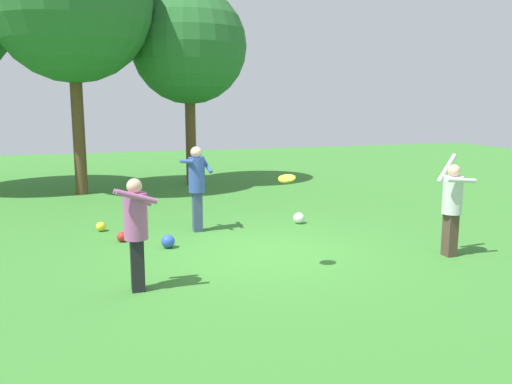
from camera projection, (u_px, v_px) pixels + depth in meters
The scene contains 11 objects.
ground_plane at pixel (263, 252), 9.61m from camera, with size 40.00×40.00×0.00m, color #387A2D.
person_thrower at pixel (452, 202), 9.22m from camera, with size 0.57×0.48×1.80m.
person_catcher at pixel (136, 225), 7.51m from camera, with size 0.60×0.52×1.65m.
person_bystander at pixel (197, 181), 10.97m from camera, with size 0.62×0.70×1.79m.
frisbee at pixel (287, 178), 8.26m from camera, with size 0.38×0.38×0.10m.
ball_blue at pixel (168, 241), 9.86m from camera, with size 0.25×0.25×0.25m, color blue.
ball_white at pixel (299, 218), 11.81m from camera, with size 0.25×0.25×0.25m, color white.
ball_yellow at pixel (101, 227), 11.12m from camera, with size 0.20×0.20×0.20m, color yellow.
ball_red at pixel (122, 237), 10.29m from camera, with size 0.20×0.20×0.20m, color red.
tree_center at pixel (189, 46), 16.71m from camera, with size 3.67×3.67×6.27m.
tree_left at pixel (71, 1), 14.62m from camera, with size 4.51×4.51×7.71m.
Camera 1 is at (-2.85, -8.83, 2.73)m, focal length 37.03 mm.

